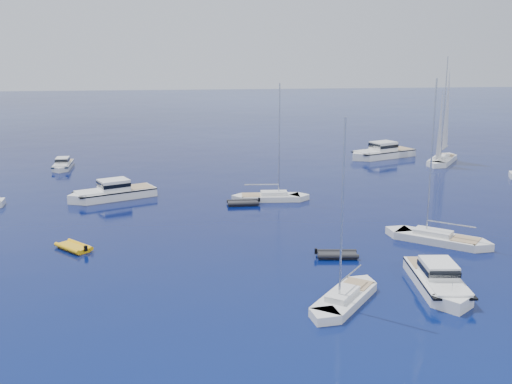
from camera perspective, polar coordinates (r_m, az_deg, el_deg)
The scene contains 12 objects.
ground at distance 39.44m, azimuth 5.48°, elevation -12.25°, with size 400.00×400.00×0.00m, color navy.
motor_cruiser_near at distance 46.62m, azimuth 16.43°, elevation -8.57°, with size 2.97×9.69×2.54m, color white, non-canonical shape.
motor_cruiser_centre at distance 71.70m, azimuth -13.09°, elevation -0.59°, with size 3.24×10.58×2.78m, color white, non-canonical shape.
motor_cruiser_distant at distance 96.81m, azimuth 11.51°, elevation 3.14°, with size 3.62×11.83×3.11m, color silver, non-canonical shape.
motor_cruiser_horizon at distance 90.81m, azimuth -17.38°, elevation 2.10°, with size 2.27×7.41×1.95m, color silver, non-canonical shape.
sailboat_fore at distance 42.92m, azimuth 8.14°, elevation -10.10°, with size 2.34×8.98×13.21m, color silver, non-canonical shape.
sailboat_mid_r at distance 57.05m, azimuth 16.37°, elevation -4.46°, with size 2.62×10.07×14.81m, color silver, non-canonical shape.
sailboat_centre at distance 69.17m, azimuth 1.35°, elevation -0.75°, with size 2.38×9.15×13.45m, color silver, non-canonical shape.
sailboat_sails_far at distance 94.77m, azimuth 16.78°, elevation 2.61°, with size 2.81×10.81×15.89m, color white, non-canonical shape.
tender_yellow at distance 55.09m, azimuth -16.46°, elevation -5.11°, with size 1.98×3.60×0.95m, color #F1AD0E, non-canonical shape.
tender_grey_near at distance 51.47m, azimuth 7.49°, elevation -5.98°, with size 1.95×3.53×0.95m, color black, non-canonical shape.
tender_grey_far at distance 67.15m, azimuth -1.22°, elevation -1.19°, with size 1.98×3.59×0.95m, color black, non-canonical shape.
Camera 1 is at (-7.79, -34.64, 17.18)m, focal length 43.35 mm.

